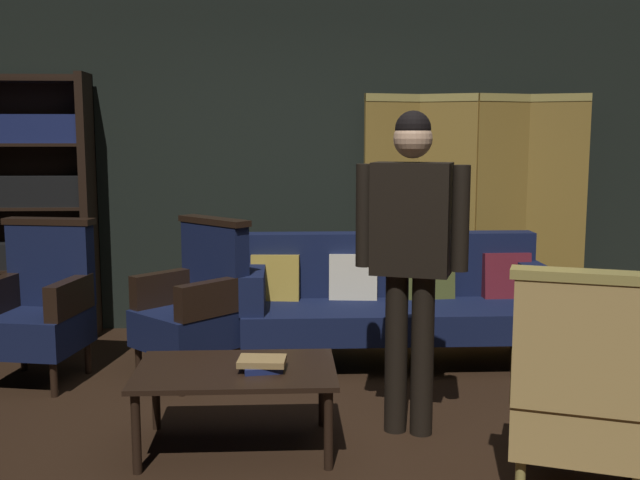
{
  "coord_description": "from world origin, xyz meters",
  "views": [
    {
      "loc": [
        -0.22,
        -3.64,
        1.57
      ],
      "look_at": [
        0.0,
        0.8,
        0.95
      ],
      "focal_mm": 41.74,
      "sensor_mm": 36.0,
      "label": 1
    }
  ],
  "objects_px": {
    "coffee_table": "(236,377)",
    "velvet_couch": "(393,296)",
    "book_tan_leather": "(262,361)",
    "potted_plant": "(226,288)",
    "bookshelf": "(34,200)",
    "standing_figure": "(411,243)",
    "armchair_gilt_accent": "(581,390)",
    "armchair_wing_right": "(196,304)",
    "folding_screen": "(474,211)",
    "book_navy_cloth": "(262,367)",
    "armchair_wing_left": "(40,306)"
  },
  "relations": [
    {
      "from": "armchair_wing_right",
      "to": "folding_screen",
      "type": "bearing_deg",
      "value": 26.33
    },
    {
      "from": "coffee_table",
      "to": "potted_plant",
      "type": "height_order",
      "value": "potted_plant"
    },
    {
      "from": "armchair_wing_right",
      "to": "armchair_wing_left",
      "type": "bearing_deg",
      "value": -178.91
    },
    {
      "from": "coffee_table",
      "to": "potted_plant",
      "type": "relative_size",
      "value": 1.29
    },
    {
      "from": "coffee_table",
      "to": "book_tan_leather",
      "type": "relative_size",
      "value": 4.29
    },
    {
      "from": "book_tan_leather",
      "to": "armchair_gilt_accent",
      "type": "bearing_deg",
      "value": -22.1
    },
    {
      "from": "coffee_table",
      "to": "armchair_wing_left",
      "type": "height_order",
      "value": "armchair_wing_left"
    },
    {
      "from": "armchair_gilt_accent",
      "to": "armchair_wing_right",
      "type": "height_order",
      "value": "same"
    },
    {
      "from": "armchair_wing_left",
      "to": "potted_plant",
      "type": "xyz_separation_m",
      "value": [
        1.14,
        0.73,
        -0.04
      ]
    },
    {
      "from": "book_tan_leather",
      "to": "potted_plant",
      "type": "bearing_deg",
      "value": 99.5
    },
    {
      "from": "coffee_table",
      "to": "armchair_wing_right",
      "type": "bearing_deg",
      "value": 106.03
    },
    {
      "from": "velvet_couch",
      "to": "standing_figure",
      "type": "distance_m",
      "value": 1.44
    },
    {
      "from": "standing_figure",
      "to": "book_tan_leather",
      "type": "relative_size",
      "value": 7.31
    },
    {
      "from": "coffee_table",
      "to": "book_navy_cloth",
      "type": "height_order",
      "value": "book_navy_cloth"
    },
    {
      "from": "coffee_table",
      "to": "armchair_wing_right",
      "type": "height_order",
      "value": "armchair_wing_right"
    },
    {
      "from": "armchair_wing_right",
      "to": "book_navy_cloth",
      "type": "bearing_deg",
      "value": -68.8
    },
    {
      "from": "book_navy_cloth",
      "to": "armchair_wing_right",
      "type": "bearing_deg",
      "value": 111.2
    },
    {
      "from": "folding_screen",
      "to": "bookshelf",
      "type": "relative_size",
      "value": 0.93
    },
    {
      "from": "armchair_wing_right",
      "to": "armchair_gilt_accent",
      "type": "bearing_deg",
      "value": -43.62
    },
    {
      "from": "standing_figure",
      "to": "book_tan_leather",
      "type": "bearing_deg",
      "value": -165.04
    },
    {
      "from": "armchair_wing_right",
      "to": "potted_plant",
      "type": "xyz_separation_m",
      "value": [
        0.14,
        0.72,
        -0.04
      ]
    },
    {
      "from": "armchair_wing_right",
      "to": "potted_plant",
      "type": "bearing_deg",
      "value": 78.56
    },
    {
      "from": "book_navy_cloth",
      "to": "book_tan_leather",
      "type": "relative_size",
      "value": 0.8
    },
    {
      "from": "coffee_table",
      "to": "book_tan_leather",
      "type": "xyz_separation_m",
      "value": [
        0.13,
        -0.04,
        0.09
      ]
    },
    {
      "from": "book_navy_cloth",
      "to": "velvet_couch",
      "type": "bearing_deg",
      "value": 60.0
    },
    {
      "from": "potted_plant",
      "to": "armchair_wing_left",
      "type": "bearing_deg",
      "value": -147.16
    },
    {
      "from": "standing_figure",
      "to": "book_navy_cloth",
      "type": "xyz_separation_m",
      "value": [
        -0.77,
        -0.21,
        -0.59
      ]
    },
    {
      "from": "coffee_table",
      "to": "standing_figure",
      "type": "bearing_deg",
      "value": 10.25
    },
    {
      "from": "velvet_couch",
      "to": "coffee_table",
      "type": "relative_size",
      "value": 2.12
    },
    {
      "from": "velvet_couch",
      "to": "armchair_wing_right",
      "type": "relative_size",
      "value": 2.04
    },
    {
      "from": "armchair_wing_right",
      "to": "standing_figure",
      "type": "distance_m",
      "value": 1.67
    },
    {
      "from": "folding_screen",
      "to": "armchair_wing_right",
      "type": "height_order",
      "value": "folding_screen"
    },
    {
      "from": "standing_figure",
      "to": "armchair_wing_right",
      "type": "bearing_deg",
      "value": 141.2
    },
    {
      "from": "velvet_couch",
      "to": "bookshelf",
      "type": "bearing_deg",
      "value": 164.73
    },
    {
      "from": "folding_screen",
      "to": "book_navy_cloth",
      "type": "height_order",
      "value": "folding_screen"
    },
    {
      "from": "coffee_table",
      "to": "standing_figure",
      "type": "height_order",
      "value": "standing_figure"
    },
    {
      "from": "bookshelf",
      "to": "book_navy_cloth",
      "type": "xyz_separation_m",
      "value": [
        1.82,
        -2.26,
        -0.65
      ]
    },
    {
      "from": "coffee_table",
      "to": "bookshelf",
      "type": "bearing_deg",
      "value": 127.23
    },
    {
      "from": "coffee_table",
      "to": "velvet_couch",
      "type": "bearing_deg",
      "value": 55.64
    },
    {
      "from": "velvet_couch",
      "to": "coffee_table",
      "type": "xyz_separation_m",
      "value": [
        -1.01,
        -1.48,
        -0.08
      ]
    },
    {
      "from": "armchair_gilt_accent",
      "to": "armchair_wing_left",
      "type": "xyz_separation_m",
      "value": [
        -2.84,
        1.74,
        0.0
      ]
    },
    {
      "from": "velvet_couch",
      "to": "armchair_gilt_accent",
      "type": "xyz_separation_m",
      "value": [
        0.5,
        -2.09,
        0.03
      ]
    },
    {
      "from": "folding_screen",
      "to": "armchair_gilt_accent",
      "type": "height_order",
      "value": "folding_screen"
    },
    {
      "from": "standing_figure",
      "to": "book_navy_cloth",
      "type": "height_order",
      "value": "standing_figure"
    },
    {
      "from": "folding_screen",
      "to": "potted_plant",
      "type": "relative_size",
      "value": 2.45
    },
    {
      "from": "folding_screen",
      "to": "coffee_table",
      "type": "distance_m",
      "value": 2.87
    },
    {
      "from": "bookshelf",
      "to": "armchair_wing_left",
      "type": "xyz_separation_m",
      "value": [
        0.36,
        -1.08,
        -0.59
      ]
    },
    {
      "from": "velvet_couch",
      "to": "standing_figure",
      "type": "xyz_separation_m",
      "value": [
        -0.11,
        -1.32,
        0.57
      ]
    },
    {
      "from": "book_tan_leather",
      "to": "bookshelf",
      "type": "bearing_deg",
      "value": 128.81
    },
    {
      "from": "book_tan_leather",
      "to": "standing_figure",
      "type": "bearing_deg",
      "value": 14.96
    }
  ]
}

